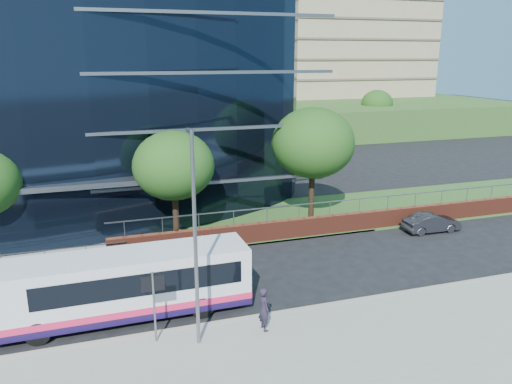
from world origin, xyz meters
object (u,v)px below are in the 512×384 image
object	(u,v)px
street_sign	(153,292)
city_bus	(127,284)
tree_dist_f	(377,103)
tree_dist_e	(272,106)
tree_far_d	(313,143)
streetlight_east	(195,234)
parked_car	(431,223)
tree_far_c	(174,166)
pedestrian	(264,309)

from	to	relation	value
street_sign	city_bus	xyz separation A→B (m)	(-0.81, 2.43, -0.68)
street_sign	tree_dist_f	world-z (taller)	tree_dist_f
tree_dist_f	street_sign	bearing A→B (deg)	-129.16
tree_dist_e	city_bus	world-z (taller)	tree_dist_e
tree_far_d	tree_dist_f	distance (m)	40.01
tree_dist_e	street_sign	bearing A→B (deg)	-115.12
street_sign	streetlight_east	distance (m)	2.80
streetlight_east	parked_car	size ratio (longest dim) A/B	2.26
city_bus	tree_far_c	bearing A→B (deg)	67.19
streetlight_east	pedestrian	xyz separation A→B (m)	(2.63, 0.11, -3.40)
parked_car	tree_dist_e	bearing A→B (deg)	-1.61
tree_dist_f	city_bus	bearing A→B (deg)	-131.42
tree_dist_e	parked_car	distance (m)	34.47
city_bus	streetlight_east	bearing A→B (deg)	-53.23
tree_dist_e	streetlight_east	world-z (taller)	streetlight_east
city_bus	parked_car	size ratio (longest dim) A/B	2.91
city_bus	parked_car	xyz separation A→B (m)	(18.53, 4.96, -0.89)
city_bus	parked_car	distance (m)	19.21
tree_far_d	parked_car	xyz separation A→B (m)	(6.22, -4.20, -4.60)
city_bus	tree_dist_f	bearing A→B (deg)	47.86
tree_dist_f	city_bus	world-z (taller)	tree_dist_f
street_sign	tree_dist_e	world-z (taller)	tree_dist_e
tree_dist_e	city_bus	xyz separation A→B (m)	(-20.31, -39.16, -3.06)
tree_dist_f	streetlight_east	world-z (taller)	streetlight_east
tree_far_c	streetlight_east	world-z (taller)	streetlight_east
streetlight_east	city_bus	distance (m)	4.82
tree_far_c	city_bus	world-z (taller)	tree_far_c
parked_car	pedestrian	world-z (taller)	pedestrian
tree_dist_f	city_bus	distance (m)	54.96
tree_far_d	city_bus	xyz separation A→B (m)	(-12.31, -9.16, -3.72)
tree_far_c	parked_car	distance (m)	16.05
parked_car	tree_far_d	bearing A→B (deg)	57.37
tree_far_c	tree_dist_e	distance (m)	35.36
streetlight_east	parked_car	world-z (taller)	streetlight_east
tree_dist_f	parked_car	world-z (taller)	tree_dist_f
street_sign	parked_car	size ratio (longest dim) A/B	0.79
pedestrian	tree_far_c	bearing A→B (deg)	3.92
street_sign	streetlight_east	size ratio (longest dim) A/B	0.35
tree_far_d	pedestrian	size ratio (longest dim) A/B	4.19
city_bus	parked_car	world-z (taller)	city_bus
tree_far_d	pedestrian	world-z (taller)	tree_far_d
parked_car	pedestrian	bearing A→B (deg)	121.45
tree_dist_f	streetlight_east	xyz separation A→B (m)	(-34.00, -44.17, 0.23)
parked_car	tree_dist_f	bearing A→B (deg)	-24.79
parked_car	city_bus	bearing A→B (deg)	106.37
streetlight_east	pedestrian	distance (m)	4.30
tree_far_c	pedestrian	distance (m)	11.72
tree_dist_e	tree_dist_f	distance (m)	16.13
tree_dist_f	tree_far_d	bearing A→B (deg)	-126.87
tree_far_d	pedestrian	bearing A→B (deg)	-121.41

